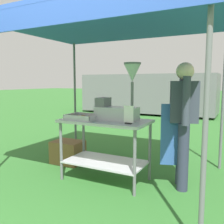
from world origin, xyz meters
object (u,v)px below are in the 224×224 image
(stall_canopy, at_px, (109,27))
(donut_fryer, at_px, (119,103))
(menu_sign, at_px, (129,116))
(van_grey, at_px, (148,93))
(donut_cart, at_px, (105,136))
(vendor, at_px, (183,119))
(donut_tray, at_px, (83,118))
(supply_crate, at_px, (68,152))

(stall_canopy, height_order, donut_fryer, stall_canopy)
(menu_sign, distance_m, van_grey, 7.91)
(menu_sign, bearing_deg, donut_cart, 158.73)
(donut_fryer, relative_size, vendor, 0.47)
(menu_sign, height_order, van_grey, van_grey)
(donut_cart, relative_size, van_grey, 0.21)
(stall_canopy, distance_m, donut_tray, 1.28)
(stall_canopy, bearing_deg, donut_fryer, -19.47)
(donut_tray, relative_size, van_grey, 0.08)
(donut_cart, relative_size, donut_fryer, 1.58)
(donut_fryer, height_order, van_grey, van_grey)
(stall_canopy, bearing_deg, donut_cart, -90.00)
(donut_tray, distance_m, donut_fryer, 0.56)
(menu_sign, relative_size, supply_crate, 0.43)
(menu_sign, bearing_deg, supply_crate, 159.22)
(stall_canopy, bearing_deg, vendor, 8.40)
(donut_cart, distance_m, donut_tray, 0.40)
(donut_cart, height_order, van_grey, van_grey)
(donut_fryer, distance_m, supply_crate, 1.48)
(vendor, relative_size, van_grey, 0.28)
(stall_canopy, height_order, donut_cart, stall_canopy)
(vendor, bearing_deg, stall_canopy, -171.60)
(vendor, bearing_deg, menu_sign, -144.72)
(donut_fryer, relative_size, menu_sign, 3.36)
(stall_canopy, bearing_deg, donut_tray, -145.40)
(vendor, height_order, supply_crate, vendor)
(donut_tray, xyz_separation_m, van_grey, (-1.65, 7.49, 0.00))
(donut_fryer, bearing_deg, stall_canopy, 160.53)
(stall_canopy, height_order, supply_crate, stall_canopy)
(vendor, xyz_separation_m, supply_crate, (-1.91, 0.10, -0.72))
(donut_fryer, height_order, menu_sign, donut_fryer)
(donut_cart, distance_m, donut_fryer, 0.51)
(stall_canopy, distance_m, menu_sign, 1.26)
(donut_fryer, height_order, vendor, donut_fryer)
(donut_tray, relative_size, donut_fryer, 0.56)
(supply_crate, relative_size, van_grey, 0.09)
(donut_tray, bearing_deg, van_grey, 102.45)
(stall_canopy, bearing_deg, menu_sign, -31.95)
(vendor, distance_m, supply_crate, 2.04)
(supply_crate, distance_m, van_grey, 7.15)
(stall_canopy, bearing_deg, supply_crate, 164.96)
(donut_cart, relative_size, vendor, 0.75)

